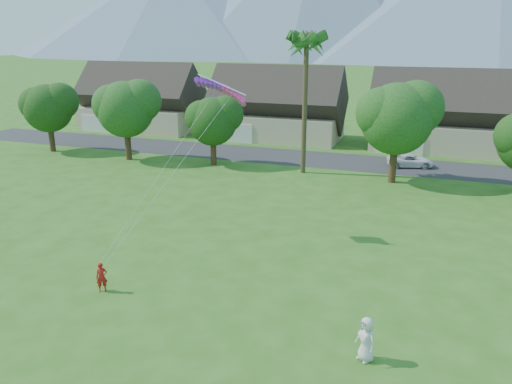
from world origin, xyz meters
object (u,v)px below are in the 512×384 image
at_px(kite_flyer, 102,277).
at_px(parked_car, 410,161).
at_px(watcher, 366,339).
at_px(parafoil_kite, 222,88).

height_order(kite_flyer, parked_car, kite_flyer).
bearing_deg(watcher, parafoil_kite, 172.26).
xyz_separation_m(kite_flyer, parked_car, (12.91, 30.57, -0.15)).
bearing_deg(parafoil_kite, parked_car, 55.16).
xyz_separation_m(watcher, parafoil_kite, (-10.41, 10.62, 8.20)).
bearing_deg(watcher, kite_flyer, -147.42).
height_order(parked_car, parafoil_kite, parafoil_kite).
distance_m(watcher, parked_car, 31.76).
bearing_deg(parafoil_kite, watcher, -54.34).
distance_m(kite_flyer, parafoil_kite, 12.86).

